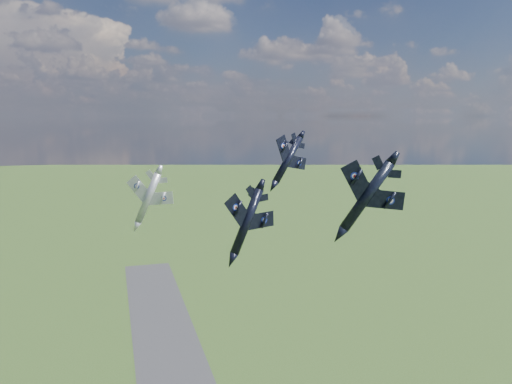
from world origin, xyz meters
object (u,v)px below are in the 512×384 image
object	(u,v)px
jet_lead_navy	(247,221)
jet_high_navy	(288,160)
jet_right_navy	(367,196)
jet_left_silver	(148,198)

from	to	relation	value
jet_lead_navy	jet_high_navy	world-z (taller)	jet_high_navy
jet_lead_navy	jet_right_navy	world-z (taller)	jet_right_navy
jet_lead_navy	jet_right_navy	bearing A→B (deg)	-66.32
jet_high_navy	jet_left_silver	bearing A→B (deg)	152.91
jet_lead_navy	jet_high_navy	xyz separation A→B (m)	(13.81, 17.95, 8.72)
jet_left_silver	jet_right_navy	bearing A→B (deg)	-29.72
jet_lead_navy	jet_right_navy	distance (m)	21.94
jet_right_navy	jet_left_silver	world-z (taller)	jet_right_navy
jet_lead_navy	jet_right_navy	size ratio (longest dim) A/B	1.00
jet_right_navy	jet_lead_navy	bearing A→B (deg)	147.59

